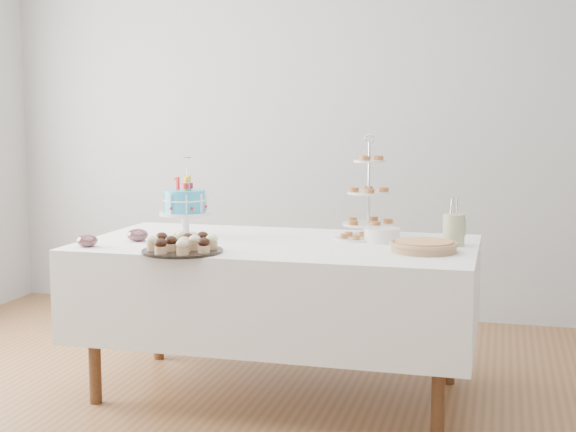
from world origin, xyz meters
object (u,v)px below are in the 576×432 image
(birthday_cake, at_px, (185,215))
(tiered_stand, at_px, (369,193))
(utensil_pitcher, at_px, (454,228))
(pie, at_px, (424,246))
(jam_bowl_b, at_px, (138,235))
(plate_stack, at_px, (382,235))
(cupcake_tray, at_px, (182,243))
(pastry_plate, at_px, (356,237))
(table, at_px, (278,287))
(jam_bowl_a, at_px, (87,241))

(birthday_cake, bearing_deg, tiered_stand, 35.54)
(utensil_pitcher, bearing_deg, pie, -135.97)
(birthday_cake, relative_size, jam_bowl_b, 3.85)
(plate_stack, bearing_deg, tiered_stand, 116.74)
(birthday_cake, distance_m, cupcake_tray, 0.51)
(tiered_stand, distance_m, jam_bowl_b, 1.20)
(tiered_stand, height_order, pastry_plate, tiered_stand)
(table, height_order, utensil_pitcher, utensil_pitcher)
(pastry_plate, bearing_deg, table, -154.10)
(table, height_order, jam_bowl_a, jam_bowl_a)
(pie, xyz_separation_m, plate_stack, (-0.23, 0.24, 0.01))
(table, distance_m, plate_stack, 0.57)
(cupcake_tray, relative_size, jam_bowl_a, 3.72)
(jam_bowl_a, distance_m, utensil_pitcher, 1.75)
(birthday_cake, xyz_separation_m, pastry_plate, (0.88, 0.10, -0.10))
(jam_bowl_a, height_order, utensil_pitcher, utensil_pitcher)
(cupcake_tray, bearing_deg, pastry_plate, 39.36)
(table, bearing_deg, birthday_cake, 172.31)
(table, xyz_separation_m, birthday_cake, (-0.52, 0.07, 0.34))
(pie, bearing_deg, pastry_plate, 143.37)
(table, bearing_deg, utensil_pitcher, 8.14)
(tiered_stand, xyz_separation_m, pastry_plate, (-0.03, -0.17, -0.21))
(pie, xyz_separation_m, tiered_stand, (-0.33, 0.44, 0.19))
(plate_stack, height_order, jam_bowl_a, plate_stack)
(table, xyz_separation_m, pastry_plate, (0.36, 0.17, 0.24))
(table, bearing_deg, pastry_plate, 25.90)
(jam_bowl_a, bearing_deg, pie, 9.98)
(utensil_pitcher, bearing_deg, jam_bowl_a, 179.47)
(birthday_cake, distance_m, tiered_stand, 0.96)
(plate_stack, bearing_deg, cupcake_tray, -146.77)
(birthday_cake, bearing_deg, jam_bowl_b, -107.46)
(cupcake_tray, bearing_deg, birthday_cake, 110.73)
(table, height_order, plate_stack, plate_stack)
(cupcake_tray, xyz_separation_m, tiered_stand, (0.73, 0.74, 0.18))
(jam_bowl_a, height_order, jam_bowl_b, jam_bowl_b)
(pie, xyz_separation_m, jam_bowl_a, (-1.56, -0.27, -0.00))
(pastry_plate, height_order, jam_bowl_a, jam_bowl_a)
(birthday_cake, relative_size, cupcake_tray, 1.10)
(cupcake_tray, distance_m, pie, 1.10)
(table, height_order, cupcake_tray, cupcake_tray)
(utensil_pitcher, bearing_deg, pastry_plate, 156.95)
(plate_stack, relative_size, jam_bowl_b, 1.67)
(tiered_stand, height_order, jam_bowl_b, tiered_stand)
(pie, height_order, plate_stack, plate_stack)
(birthday_cake, height_order, tiered_stand, tiered_stand)
(table, distance_m, pastry_plate, 0.46)
(plate_stack, xyz_separation_m, pastry_plate, (-0.13, 0.03, -0.02))
(pastry_plate, bearing_deg, jam_bowl_b, -162.63)
(cupcake_tray, xyz_separation_m, jam_bowl_a, (-0.50, 0.03, -0.01))
(table, height_order, pie, pie)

